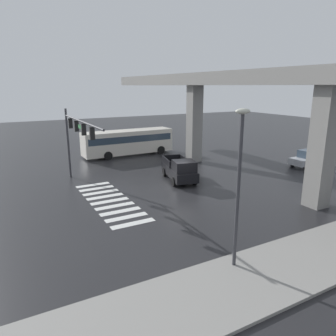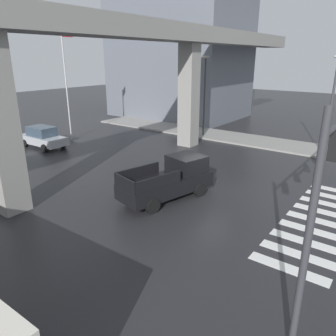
{
  "view_description": "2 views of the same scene",
  "coord_description": "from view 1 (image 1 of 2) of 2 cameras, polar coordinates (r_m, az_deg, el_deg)",
  "views": [
    {
      "loc": [
        20.96,
        -12.49,
        8.12
      ],
      "look_at": [
        -2.02,
        0.03,
        1.29
      ],
      "focal_mm": 33.8,
      "sensor_mm": 36.0,
      "label": 1
    },
    {
      "loc": [
        -14.71,
        -8.28,
        7.08
      ],
      "look_at": [
        -0.96,
        1.99,
        1.21
      ],
      "focal_mm": 34.69,
      "sensor_mm": 36.0,
      "label": 2
    }
  ],
  "objects": [
    {
      "name": "ground_plane",
      "position": [
        25.71,
        2.1,
        -3.79
      ],
      "size": [
        120.0,
        120.0,
        0.0
      ],
      "primitive_type": "plane",
      "color": "#232326"
    },
    {
      "name": "elevated_overpass",
      "position": [
        28.21,
        13.85,
        14.06
      ],
      "size": [
        52.89,
        2.37,
        9.37
      ],
      "color": "gray",
      "rests_on": "ground"
    },
    {
      "name": "sedan_silver",
      "position": [
        35.79,
        24.1,
        1.62
      ],
      "size": [
        2.05,
        4.35,
        1.72
      ],
      "color": "#A8AAAF",
      "rests_on": "ground"
    },
    {
      "name": "traffic_signal_mast",
      "position": [
        25.9,
        -16.18,
        6.4
      ],
      "size": [
        10.89,
        0.32,
        6.2
      ],
      "color": "#38383D",
      "rests_on": "ground"
    },
    {
      "name": "crosswalk_stripes",
      "position": [
        23.42,
        -10.46,
        -5.89
      ],
      "size": [
        9.35,
        2.8,
        0.01
      ],
      "color": "silver",
      "rests_on": "ground"
    },
    {
      "name": "pickup_truck",
      "position": [
        27.54,
        2.19,
        -0.39
      ],
      "size": [
        5.4,
        3.04,
        2.08
      ],
      "color": "black",
      "rests_on": "ground"
    },
    {
      "name": "sidewalk_east",
      "position": [
        18.73,
        27.92,
        -12.65
      ],
      "size": [
        4.0,
        36.0,
        0.15
      ],
      "primitive_type": "cube",
      "color": "gray",
      "rests_on": "ground"
    },
    {
      "name": "street_lamp_near_corner",
      "position": [
        13.76,
        12.72,
        -0.75
      ],
      "size": [
        0.44,
        0.7,
        7.24
      ],
      "color": "#38383D",
      "rests_on": "ground"
    },
    {
      "name": "city_bus",
      "position": [
        38.13,
        -7.2,
        4.85
      ],
      "size": [
        2.94,
        10.84,
        2.99
      ],
      "color": "beige",
      "rests_on": "ground"
    }
  ]
}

